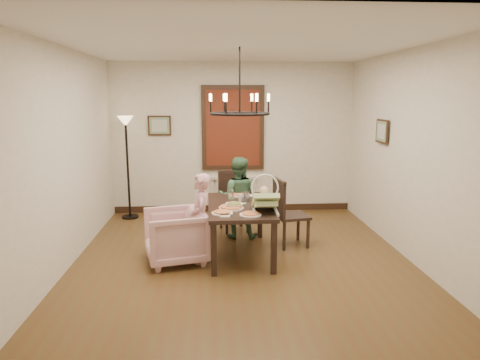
{
  "coord_description": "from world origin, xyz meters",
  "views": [
    {
      "loc": [
        -0.38,
        -5.5,
        2.17
      ],
      "look_at": [
        -0.01,
        0.23,
        1.05
      ],
      "focal_mm": 32.0,
      "sensor_mm": 36.0,
      "label": 1
    }
  ],
  "objects": [
    {
      "name": "baby_bouncer",
      "position": [
        0.28,
        -0.23,
        0.88
      ],
      "size": [
        0.39,
        0.53,
        0.34
      ],
      "primitive_type": null,
      "rotation": [
        0.0,
        0.0,
        -0.03
      ],
      "color": "#C4E49D",
      "rests_on": "dining_table"
    },
    {
      "name": "elderly_woman",
      "position": [
        -0.55,
        -0.06,
        0.5
      ],
      "size": [
        0.25,
        0.37,
        0.99
      ],
      "primitive_type": "imported",
      "rotation": [
        0.0,
        0.0,
        -1.53
      ],
      "color": "#CE919C",
      "rests_on": "room_shell"
    },
    {
      "name": "seated_man",
      "position": [
        -0.0,
        0.94,
        0.53
      ],
      "size": [
        0.56,
        0.47,
        1.05
      ],
      "primitive_type": "imported",
      "rotation": [
        0.0,
        0.0,
        3.0
      ],
      "color": "#3F6A49",
      "rests_on": "room_shell"
    },
    {
      "name": "chair_right",
      "position": [
        0.77,
        0.5,
        0.51
      ],
      "size": [
        0.53,
        0.53,
        1.02
      ],
      "primitive_type": null,
      "rotation": [
        0.0,
        0.0,
        1.77
      ],
      "color": "black",
      "rests_on": "room_shell"
    },
    {
      "name": "pizza_platter",
      "position": [
        -0.15,
        -0.04,
        0.74
      ],
      "size": [
        0.33,
        0.33,
        0.04
      ],
      "primitive_type": "cylinder",
      "color": "tan",
      "rests_on": "dining_table"
    },
    {
      "name": "chair_far",
      "position": [
        -0.04,
        1.28,
        0.49
      ],
      "size": [
        0.52,
        0.52,
        0.98
      ],
      "primitive_type": null,
      "rotation": [
        0.0,
        0.0,
        0.24
      ],
      "color": "black",
      "rests_on": "room_shell"
    },
    {
      "name": "room_shell",
      "position": [
        0.0,
        0.37,
        1.4
      ],
      "size": [
        4.51,
        5.0,
        2.81
      ],
      "color": "#533D1C",
      "rests_on": "ground"
    },
    {
      "name": "salad_bowl",
      "position": [
        -0.11,
        0.0,
        0.75
      ],
      "size": [
        0.28,
        0.28,
        0.07
      ],
      "primitive_type": "imported",
      "color": "white",
      "rests_on": "dining_table"
    },
    {
      "name": "armchair",
      "position": [
        -0.89,
        -0.03,
        0.35
      ],
      "size": [
        0.94,
        0.92,
        0.71
      ],
      "primitive_type": "imported",
      "rotation": [
        0.0,
        0.0,
        -1.33
      ],
      "color": "beige",
      "rests_on": "room_shell"
    },
    {
      "name": "radiator",
      "position": [
        0.0,
        2.48,
        0.35
      ],
      "size": [
        0.92,
        0.12,
        0.62
      ],
      "primitive_type": null,
      "color": "silver",
      "rests_on": "room_shell"
    },
    {
      "name": "picture_right",
      "position": [
        2.21,
        0.9,
        1.65
      ],
      "size": [
        0.03,
        0.42,
        0.36
      ],
      "primitive_type": "cube",
      "rotation": [
        0.0,
        0.0,
        1.57
      ],
      "color": "black",
      "rests_on": "room_shell"
    },
    {
      "name": "picture_back",
      "position": [
        -1.35,
        2.47,
        1.65
      ],
      "size": [
        0.42,
        0.03,
        0.36
      ],
      "primitive_type": "cube",
      "color": "black",
      "rests_on": "room_shell"
    },
    {
      "name": "dining_table",
      "position": [
        -0.02,
        0.18,
        0.63
      ],
      "size": [
        0.88,
        1.54,
        0.72
      ],
      "rotation": [
        0.0,
        0.0,
        0.01
      ],
      "color": "black",
      "rests_on": "room_shell"
    },
    {
      "name": "chandelier",
      "position": [
        -0.02,
        0.18,
        1.95
      ],
      "size": [
        0.8,
        0.8,
        0.04
      ],
      "primitive_type": "torus",
      "color": "black",
      "rests_on": "room_shell"
    },
    {
      "name": "window_blinds",
      "position": [
        0.0,
        2.46,
        1.6
      ],
      "size": [
        1.0,
        0.03,
        1.4
      ],
      "primitive_type": "cube",
      "color": "maroon",
      "rests_on": "room_shell"
    },
    {
      "name": "floor_lamp",
      "position": [
        -1.9,
        2.15,
        0.9
      ],
      "size": [
        0.3,
        0.3,
        1.8
      ],
      "primitive_type": null,
      "color": "black",
      "rests_on": "room_shell"
    },
    {
      "name": "drinking_glass",
      "position": [
        0.08,
        0.36,
        0.79
      ],
      "size": [
        0.07,
        0.07,
        0.14
      ],
      "primitive_type": "cylinder",
      "color": "silver",
      "rests_on": "dining_table"
    }
  ]
}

